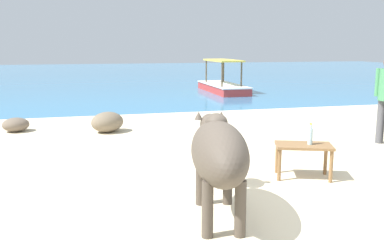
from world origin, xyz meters
name	(u,v)px	position (x,y,z in m)	size (l,w,h in m)	color
sand_beach	(276,211)	(0.00, 0.00, 0.02)	(18.00, 14.00, 0.04)	beige
water_surface	(120,76)	(0.00, 22.00, 0.00)	(60.00, 36.00, 0.03)	teal
cow	(218,152)	(-0.70, -0.03, 0.76)	(0.85, 1.96, 1.09)	#4C4238
low_bench_table	(304,150)	(0.86, 0.97, 0.43)	(0.87, 0.68, 0.47)	brown
bottle	(310,136)	(0.94, 0.95, 0.63)	(0.07, 0.07, 0.30)	#A3C6D1
shore_rock_large	(107,122)	(-1.61, 4.80, 0.26)	(0.72, 0.57, 0.43)	#756651
shore_rock_medium	(16,125)	(-3.51, 5.34, 0.19)	(0.55, 0.51, 0.30)	#6B5B4C
boat_red	(223,85)	(3.32, 11.89, 0.29)	(1.17, 3.68, 1.29)	#C63833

